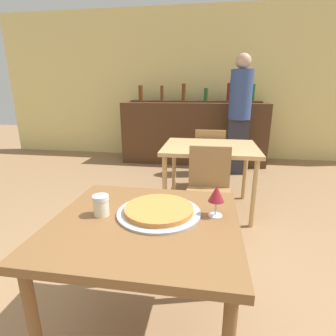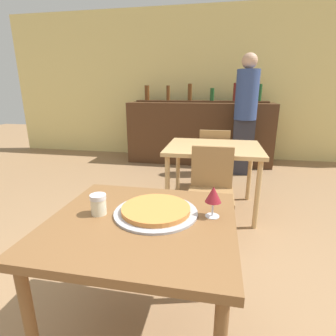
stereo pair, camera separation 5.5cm
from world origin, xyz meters
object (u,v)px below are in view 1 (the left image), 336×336
chair_far_side_back (209,155)px  chair_far_side_front (209,186)px  cheese_shaker (101,205)px  wine_glass (216,195)px  person_standing (240,111)px  pizza_tray (159,211)px

chair_far_side_back → chair_far_side_front: bearing=90.0°
chair_far_side_front → chair_far_side_back: size_ratio=1.00×
chair_far_side_back → cheese_shaker: 2.38m
wine_glass → person_standing: bearing=82.5°
chair_far_side_front → cheese_shaker: (-0.53, -1.12, 0.29)m
chair_far_side_front → person_standing: (0.44, 2.03, 0.51)m
cheese_shaker → person_standing: (0.97, 3.15, 0.22)m
chair_far_side_back → person_standing: (0.44, 0.85, 0.51)m
person_standing → wine_glass: size_ratio=11.61×
wine_glass → chair_far_side_front: bearing=91.6°
chair_far_side_back → wine_glass: (0.03, -2.23, 0.35)m
chair_far_side_front → person_standing: person_standing is taller
chair_far_side_front → cheese_shaker: 1.27m
chair_far_side_back → cheese_shaker: (-0.53, -2.30, 0.29)m
pizza_tray → chair_far_side_front: bearing=76.6°
chair_far_side_back → pizza_tray: (-0.25, -2.25, 0.25)m
chair_far_side_back → pizza_tray: chair_far_side_back is taller
chair_far_side_back → pizza_tray: size_ratio=1.99×
person_standing → cheese_shaker: bearing=-107.1°
chair_far_side_front → wine_glass: bearing=-88.4°
pizza_tray → wine_glass: wine_glass is taller
pizza_tray → wine_glass: 0.30m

